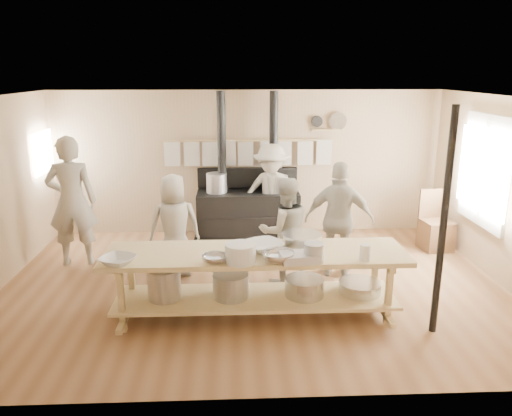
# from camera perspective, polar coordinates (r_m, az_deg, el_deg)

# --- Properties ---
(ground) EXTENTS (7.00, 7.00, 0.00)m
(ground) POSITION_cam_1_polar(r_m,az_deg,el_deg) (7.12, -0.39, -8.87)
(ground) COLOR brown
(ground) RESTS_ON ground
(room_shell) EXTENTS (7.00, 7.00, 7.00)m
(room_shell) POSITION_cam_1_polar(r_m,az_deg,el_deg) (6.62, -0.41, 4.03)
(room_shell) COLOR tan
(room_shell) RESTS_ON ground
(window_right) EXTENTS (0.09, 1.50, 1.65)m
(window_right) POSITION_cam_1_polar(r_m,az_deg,el_deg) (8.12, 24.73, 3.88)
(window_right) COLOR beige
(window_right) RESTS_ON ground
(left_opening) EXTENTS (0.00, 0.90, 0.90)m
(left_opening) POSITION_cam_1_polar(r_m,az_deg,el_deg) (9.16, -23.16, 5.87)
(left_opening) COLOR white
(left_opening) RESTS_ON ground
(stove) EXTENTS (1.90, 0.75, 2.60)m
(stove) POSITION_cam_1_polar(r_m,az_deg,el_deg) (8.93, -0.96, -0.18)
(stove) COLOR black
(stove) RESTS_ON ground
(towel_rail) EXTENTS (3.00, 0.04, 0.47)m
(towel_rail) POSITION_cam_1_polar(r_m,az_deg,el_deg) (8.99, -1.00, 6.62)
(towel_rail) COLOR tan
(towel_rail) RESTS_ON ground
(back_wall_shelf) EXTENTS (0.63, 0.14, 0.32)m
(back_wall_shelf) POSITION_cam_1_polar(r_m,az_deg,el_deg) (9.12, 8.34, 9.48)
(back_wall_shelf) COLOR tan
(back_wall_shelf) RESTS_ON ground
(prep_table) EXTENTS (3.60, 0.90, 0.85)m
(prep_table) POSITION_cam_1_polar(r_m,az_deg,el_deg) (6.09, -0.15, -7.92)
(prep_table) COLOR tan
(prep_table) RESTS_ON ground
(support_post) EXTENTS (0.08, 0.08, 2.60)m
(support_post) POSITION_cam_1_polar(r_m,az_deg,el_deg) (5.85, 20.63, -1.79)
(support_post) COLOR black
(support_post) RESTS_ON ground
(cook_far_left) EXTENTS (0.79, 0.58, 2.01)m
(cook_far_left) POSITION_cam_1_polar(r_m,az_deg,el_deg) (8.09, -20.30, 0.71)
(cook_far_left) COLOR #B4B0A0
(cook_far_left) RESTS_ON ground
(cook_left) EXTENTS (0.83, 0.70, 1.53)m
(cook_left) POSITION_cam_1_polar(r_m,az_deg,el_deg) (6.99, 3.33, -2.65)
(cook_left) COLOR #B4B0A0
(cook_left) RESTS_ON ground
(cook_center) EXTENTS (0.82, 0.62, 1.52)m
(cook_center) POSITION_cam_1_polar(r_m,az_deg,el_deg) (7.31, -9.31, -2.05)
(cook_center) COLOR #B4B0A0
(cook_center) RESTS_ON ground
(cook_right) EXTENTS (1.07, 0.64, 1.70)m
(cook_right) POSITION_cam_1_polar(r_m,az_deg,el_deg) (7.29, 9.51, -1.36)
(cook_right) COLOR #B4B0A0
(cook_right) RESTS_ON ground
(cook_by_window) EXTENTS (1.21, 0.84, 1.72)m
(cook_by_window) POSITION_cam_1_polar(r_m,az_deg,el_deg) (8.71, 1.74, 1.70)
(cook_by_window) COLOR #B4B0A0
(cook_by_window) RESTS_ON ground
(chair) EXTENTS (0.53, 0.53, 1.00)m
(chair) POSITION_cam_1_polar(r_m,az_deg,el_deg) (8.96, 19.82, -2.60)
(chair) COLOR #4F351F
(chair) RESTS_ON ground
(bowl_white_a) EXTENTS (0.50, 0.50, 0.09)m
(bowl_white_a) POSITION_cam_1_polar(r_m,az_deg,el_deg) (5.78, -15.53, -5.80)
(bowl_white_a) COLOR white
(bowl_white_a) RESTS_ON prep_table
(bowl_steel_a) EXTENTS (0.39, 0.39, 0.09)m
(bowl_steel_a) POSITION_cam_1_polar(r_m,az_deg,el_deg) (5.64, -4.76, -5.81)
(bowl_steel_a) COLOR silver
(bowl_steel_a) RESTS_ON prep_table
(bowl_white_b) EXTENTS (0.60, 0.60, 0.11)m
(bowl_white_b) POSITION_cam_1_polar(r_m,az_deg,el_deg) (5.97, 0.84, -4.41)
(bowl_white_b) COLOR white
(bowl_white_b) RESTS_ON prep_table
(bowl_steel_b) EXTENTS (0.52, 0.52, 0.12)m
(bowl_steel_b) POSITION_cam_1_polar(r_m,az_deg,el_deg) (5.65, 2.54, -5.59)
(bowl_steel_b) COLOR silver
(bowl_steel_b) RESTS_ON prep_table
(roasting_pan) EXTENTS (0.46, 0.34, 0.10)m
(roasting_pan) POSITION_cam_1_polar(r_m,az_deg,el_deg) (5.68, 5.00, -5.63)
(roasting_pan) COLOR #B2B2B7
(roasting_pan) RESTS_ON prep_table
(mixing_bowl_large) EXTENTS (0.51, 0.51, 0.16)m
(mixing_bowl_large) POSITION_cam_1_polar(r_m,az_deg,el_deg) (6.16, 5.25, -3.64)
(mixing_bowl_large) COLOR silver
(mixing_bowl_large) RESTS_ON prep_table
(bucket_galv) EXTENTS (0.26, 0.26, 0.21)m
(bucket_galv) POSITION_cam_1_polar(r_m,az_deg,el_deg) (5.68, 6.62, -5.05)
(bucket_galv) COLOR gray
(bucket_galv) RESTS_ON prep_table
(deep_bowl_enamel) EXTENTS (0.41, 0.41, 0.22)m
(deep_bowl_enamel) POSITION_cam_1_polar(r_m,az_deg,el_deg) (5.61, -1.79, -5.19)
(deep_bowl_enamel) COLOR white
(deep_bowl_enamel) RESTS_ON prep_table
(pitcher) EXTENTS (0.13, 0.13, 0.19)m
(pitcher) POSITION_cam_1_polar(r_m,az_deg,el_deg) (5.81, 12.34, -4.98)
(pitcher) COLOR white
(pitcher) RESTS_ON prep_table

